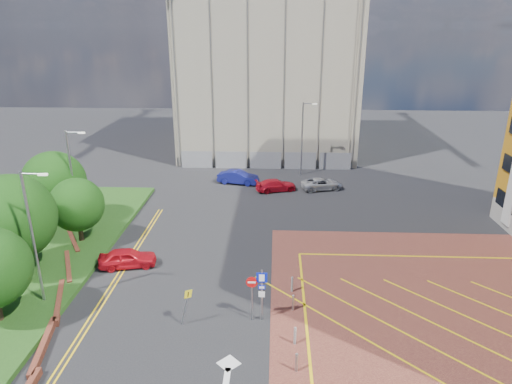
# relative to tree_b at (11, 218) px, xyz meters

# --- Properties ---
(ground) EXTENTS (140.00, 140.00, 0.00)m
(ground) POSITION_rel_tree_b_xyz_m (15.50, -5.00, -4.24)
(ground) COLOR black
(ground) RESTS_ON ground
(retaining_wall) EXTENTS (6.06, 20.33, 0.40)m
(retaining_wall) POSITION_rel_tree_b_xyz_m (3.70, -3.00, -4.04)
(retaining_wall) COLOR brown
(retaining_wall) RESTS_ON ground
(tree_b) EXTENTS (5.60, 5.60, 6.74)m
(tree_b) POSITION_rel_tree_b_xyz_m (0.00, 0.00, 0.00)
(tree_b) COLOR #3D2B1C
(tree_b) RESTS_ON grass_bed
(tree_c) EXTENTS (4.00, 4.00, 4.90)m
(tree_c) POSITION_rel_tree_b_xyz_m (2.00, 5.00, -1.04)
(tree_c) COLOR #3D2B1C
(tree_c) RESTS_ON grass_bed
(tree_d) EXTENTS (5.00, 5.00, 6.08)m
(tree_d) POSITION_rel_tree_b_xyz_m (-1.00, 8.00, -0.37)
(tree_d) COLOR #3D2B1C
(tree_d) RESTS_ON grass_bed
(lamp_left_near) EXTENTS (1.53, 0.16, 8.00)m
(lamp_left_near) POSITION_rel_tree_b_xyz_m (3.08, -3.00, 0.42)
(lamp_left_near) COLOR #9EA0A8
(lamp_left_near) RESTS_ON grass_bed
(lamp_left_far) EXTENTS (1.53, 0.16, 8.00)m
(lamp_left_far) POSITION_rel_tree_b_xyz_m (1.08, 7.00, 0.42)
(lamp_left_far) COLOR #9EA0A8
(lamp_left_far) RESTS_ON grass_bed
(lamp_back) EXTENTS (1.53, 0.16, 8.00)m
(lamp_back) POSITION_rel_tree_b_xyz_m (19.58, 23.00, 0.12)
(lamp_back) COLOR #9EA0A8
(lamp_back) RESTS_ON ground
(sign_cluster) EXTENTS (1.17, 0.12, 3.20)m
(sign_cluster) POSITION_rel_tree_b_xyz_m (15.80, -4.02, -2.28)
(sign_cluster) COLOR #9EA0A8
(sign_cluster) RESTS_ON ground
(warning_sign) EXTENTS (0.71, 0.41, 2.25)m
(warning_sign) POSITION_rel_tree_b_xyz_m (11.90, -4.63, -2.81)
(warning_sign) COLOR #9EA0A8
(warning_sign) RESTS_ON ground
(bollard_row) EXTENTS (0.14, 11.14, 0.90)m
(bollard_row) POSITION_rel_tree_b_xyz_m (17.80, -6.67, -3.77)
(bollard_row) COLOR #9EA0A8
(bollard_row) RESTS_ON forecourt
(construction_building) EXTENTS (21.20, 19.20, 22.00)m
(construction_building) POSITION_rel_tree_b_xyz_m (15.50, 35.00, 6.76)
(construction_building) COLOR #AAA08B
(construction_building) RESTS_ON ground
(construction_fence) EXTENTS (21.60, 0.06, 2.00)m
(construction_fence) POSITION_rel_tree_b_xyz_m (16.50, 25.00, -3.24)
(construction_fence) COLOR gray
(construction_fence) RESTS_ON ground
(car_red_left) EXTENTS (4.10, 2.33, 1.31)m
(car_red_left) POSITION_rel_tree_b_xyz_m (6.60, 1.69, -3.58)
(car_red_left) COLOR red
(car_red_left) RESTS_ON ground
(car_blue_back) EXTENTS (4.49, 2.35, 1.41)m
(car_blue_back) POSITION_rel_tree_b_xyz_m (12.76, 19.57, -3.53)
(car_blue_back) COLOR navy
(car_blue_back) RESTS_ON ground
(car_red_back) EXTENTS (4.38, 2.80, 1.18)m
(car_red_back) POSITION_rel_tree_b_xyz_m (16.74, 17.49, -3.64)
(car_red_back) COLOR red
(car_red_back) RESTS_ON ground
(car_silver_back) EXTENTS (4.59, 3.00, 1.17)m
(car_silver_back) POSITION_rel_tree_b_xyz_m (21.37, 18.14, -3.65)
(car_silver_back) COLOR #B9BAC1
(car_silver_back) RESTS_ON ground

